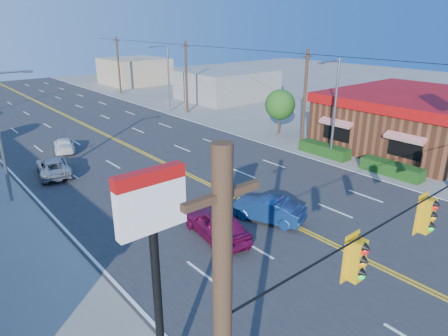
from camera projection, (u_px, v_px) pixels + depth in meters
road at (176, 169)px, 30.24m from camera, size 20.00×120.00×0.06m
kfc at (411, 119)px, 35.63m from camera, size 16.30×12.40×4.70m
pizza_hut_sign at (154, 243)px, 10.32m from camera, size 1.90×0.30×6.85m
streetlight_se at (334, 104)px, 30.86m from camera, size 2.55×0.25×8.00m
streetlight_ne at (167, 74)px, 48.14m from camera, size 2.55×0.25×8.00m
streetlight_sw at (2, 130)px, 23.64m from camera, size 2.55×0.25×8.00m
utility_pole_near at (305, 99)px, 34.69m from camera, size 0.28×0.28×8.40m
utility_pole_mid at (186, 78)px, 47.66m from camera, size 0.28×0.28×8.40m
utility_pole_far at (119, 66)px, 60.62m from camera, size 0.28×0.28×8.40m
tree_kfc_rear at (280, 105)px, 38.79m from camera, size 2.94×2.94×4.41m
bld_east_mid at (227, 85)px, 57.19m from camera, size 12.00×10.00×4.00m
bld_east_far at (135, 71)px, 71.16m from camera, size 10.00×10.00×4.40m
car_magenta at (217, 225)px, 20.45m from camera, size 2.45×4.74×1.54m
car_blue at (267, 210)px, 22.21m from camera, size 2.92×4.41×1.37m
car_white at (64, 145)px, 34.18m from camera, size 2.65×4.20×1.13m
car_silver at (54, 167)px, 28.86m from camera, size 2.95×4.88×1.27m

